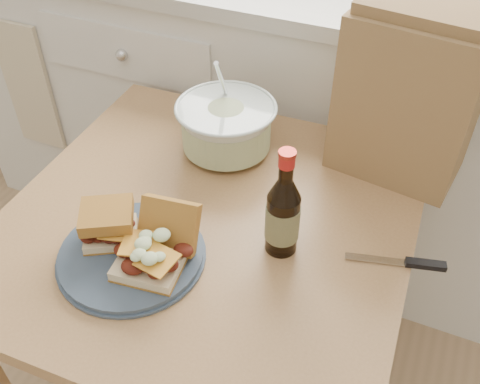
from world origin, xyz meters
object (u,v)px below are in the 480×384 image
at_px(plate, 131,255).
at_px(coleslaw_bowl, 226,128).
at_px(dining_table, 209,249).
at_px(beer_bottle, 283,214).
at_px(paper_bag, 408,98).

relative_size(plate, coleslaw_bowl, 1.18).
distance_m(dining_table, coleslaw_bowl, 0.28).
height_order(plate, beer_bottle, beer_bottle).
bearing_deg(dining_table, beer_bottle, -8.69).
bearing_deg(plate, coleslaw_bowl, 86.55).
bearing_deg(coleslaw_bowl, beer_bottle, -47.16).
bearing_deg(beer_bottle, dining_table, -178.10).
relative_size(dining_table, beer_bottle, 3.66).
distance_m(dining_table, beer_bottle, 0.25).
distance_m(plate, paper_bag, 0.65).
height_order(dining_table, plate, plate).
height_order(plate, paper_bag, paper_bag).
xyz_separation_m(coleslaw_bowl, beer_bottle, (0.23, -0.25, 0.03)).
xyz_separation_m(coleslaw_bowl, paper_bag, (0.38, 0.10, 0.12)).
relative_size(beer_bottle, paper_bag, 0.65).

